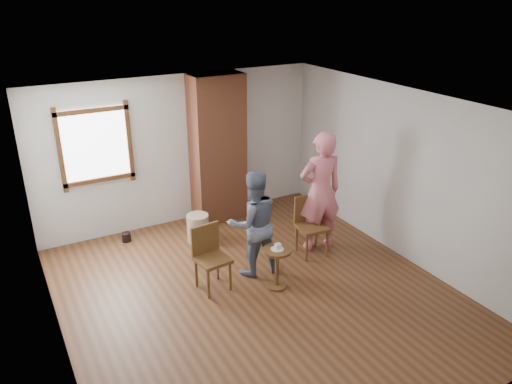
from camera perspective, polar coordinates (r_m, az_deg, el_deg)
ground at (r=7.01m, az=0.15°, el=-11.60°), size 5.50×5.50×0.00m
room_shell at (r=6.66m, az=-2.79°, el=3.90°), size 5.04×5.52×2.62m
brick_chimney at (r=8.71m, az=-4.40°, el=4.91°), size 0.90×0.50×2.60m
stoneware_crock at (r=8.30m, az=-6.65°, el=-4.10°), size 0.47×0.47×0.46m
dark_pot at (r=8.57m, az=-14.59°, el=-4.99°), size 0.18×0.18×0.15m
dining_chair_left at (r=6.95m, az=-5.31°, el=-7.06°), size 0.47×0.47×0.91m
dining_chair_right at (r=7.83m, az=6.19°, el=-3.43°), size 0.48×0.48×0.93m
side_table at (r=6.96m, az=2.41°, el=-7.96°), size 0.40×0.40×0.60m
cake_plate at (r=6.86m, az=2.44°, el=-6.51°), size 0.18×0.18×0.01m
cake_slice at (r=6.85m, az=2.52°, el=-6.25°), size 0.08×0.07×0.06m
man at (r=7.13m, az=-0.29°, el=-3.61°), size 0.85×0.70×1.58m
person_pink at (r=7.81m, az=7.36°, el=0.03°), size 0.77×0.57×1.93m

